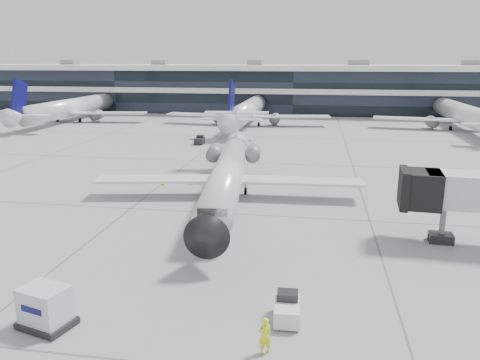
% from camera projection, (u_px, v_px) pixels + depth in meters
% --- Properties ---
extents(ground, '(220.00, 220.00, 0.00)m').
position_uv_depth(ground, '(246.00, 215.00, 38.69)').
color(ground, gray).
rests_on(ground, ground).
extents(terminal, '(170.00, 22.00, 10.00)m').
position_uv_depth(terminal, '(295.00, 91.00, 115.80)').
color(terminal, black).
rests_on(terminal, ground).
extents(bg_jet_left, '(32.00, 40.00, 9.60)m').
position_uv_depth(bg_jet_left, '(74.00, 121.00, 98.31)').
color(bg_jet_left, white).
rests_on(bg_jet_left, ground).
extents(bg_jet_center, '(32.00, 40.00, 9.60)m').
position_uv_depth(bg_jet_center, '(247.00, 125.00, 92.50)').
color(bg_jet_center, white).
rests_on(bg_jet_center, ground).
extents(bg_jet_right, '(32.00, 40.00, 9.60)m').
position_uv_depth(bg_jet_right, '(462.00, 129.00, 86.22)').
color(bg_jet_right, white).
rests_on(bg_jet_right, ground).
extents(regional_jet, '(24.80, 30.97, 7.15)m').
position_uv_depth(regional_jet, '(228.00, 172.00, 42.87)').
color(regional_jet, silver).
rests_on(regional_jet, ground).
extents(ramp_worker, '(0.74, 0.67, 1.71)m').
position_uv_depth(ramp_worker, '(265.00, 335.00, 20.23)').
color(ramp_worker, '#DDFF1A').
rests_on(ramp_worker, ground).
extents(baggage_tug, '(1.30, 2.11, 1.32)m').
position_uv_depth(baggage_tug, '(287.00, 309.00, 22.87)').
color(baggage_tug, white).
rests_on(baggage_tug, ground).
extents(cargo_uld, '(2.83, 2.38, 2.00)m').
position_uv_depth(cargo_uld, '(45.00, 308.00, 22.20)').
color(cargo_uld, black).
rests_on(cargo_uld, ground).
extents(traffic_cone, '(0.48, 0.48, 0.57)m').
position_uv_depth(traffic_cone, '(163.00, 182.00, 47.79)').
color(traffic_cone, orange).
rests_on(traffic_cone, ground).
extents(far_tug, '(1.26, 2.10, 1.33)m').
position_uv_depth(far_tug, '(200.00, 140.00, 70.83)').
color(far_tug, black).
rests_on(far_tug, ground).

